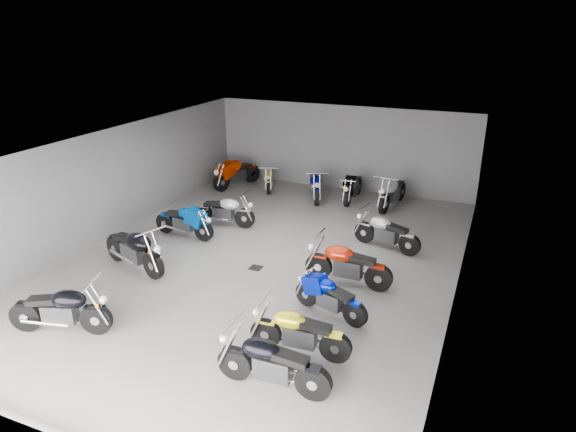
# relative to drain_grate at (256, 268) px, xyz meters

# --- Properties ---
(ground) EXTENTS (14.00, 14.00, 0.00)m
(ground) POSITION_rel_drain_grate_xyz_m (0.00, 0.50, -0.01)
(ground) COLOR gray
(ground) RESTS_ON ground
(wall_back) EXTENTS (10.00, 0.10, 3.20)m
(wall_back) POSITION_rel_drain_grate_xyz_m (0.00, 7.50, 1.59)
(wall_back) COLOR slate
(wall_back) RESTS_ON ground
(wall_left) EXTENTS (0.10, 14.00, 3.20)m
(wall_left) POSITION_rel_drain_grate_xyz_m (-5.00, 0.50, 1.59)
(wall_left) COLOR slate
(wall_left) RESTS_ON ground
(wall_right) EXTENTS (0.10, 14.00, 3.20)m
(wall_right) POSITION_rel_drain_grate_xyz_m (5.00, 0.50, 1.59)
(wall_right) COLOR slate
(wall_right) RESTS_ON ground
(ceiling) EXTENTS (10.00, 14.00, 0.04)m
(ceiling) POSITION_rel_drain_grate_xyz_m (0.00, 0.50, 3.21)
(ceiling) COLOR black
(ceiling) RESTS_ON wall_back
(drain_grate) EXTENTS (0.32, 0.32, 0.01)m
(drain_grate) POSITION_rel_drain_grate_xyz_m (0.00, 0.00, 0.00)
(drain_grate) COLOR black
(drain_grate) RESTS_ON ground
(motorcycle_left_a) EXTENTS (2.13, 0.83, 0.96)m
(motorcycle_left_a) POSITION_rel_drain_grate_xyz_m (-2.39, -4.22, 0.52)
(motorcycle_left_a) COLOR black
(motorcycle_left_a) RESTS_ON ground
(motorcycle_left_c) EXTENTS (2.30, 0.85, 1.04)m
(motorcycle_left_c) POSITION_rel_drain_grate_xyz_m (-2.87, -1.27, 0.56)
(motorcycle_left_c) COLOR black
(motorcycle_left_c) RESTS_ON ground
(motorcycle_left_e) EXTENTS (2.06, 0.44, 0.90)m
(motorcycle_left_e) POSITION_rel_drain_grate_xyz_m (-2.88, 1.07, 0.49)
(motorcycle_left_e) COLOR black
(motorcycle_left_e) RESTS_ON ground
(motorcycle_left_f) EXTENTS (2.08, 0.48, 0.91)m
(motorcycle_left_f) POSITION_rel_drain_grate_xyz_m (-2.24, 2.33, 0.49)
(motorcycle_left_f) COLOR black
(motorcycle_left_f) RESTS_ON ground
(motorcycle_right_a) EXTENTS (2.15, 0.43, 0.95)m
(motorcycle_right_a) POSITION_rel_drain_grate_xyz_m (2.35, -4.13, 0.51)
(motorcycle_right_a) COLOR black
(motorcycle_right_a) RESTS_ON ground
(motorcycle_right_b) EXTENTS (2.05, 0.43, 0.90)m
(motorcycle_right_b) POSITION_rel_drain_grate_xyz_m (2.42, -3.02, 0.49)
(motorcycle_right_b) COLOR black
(motorcycle_right_b) RESTS_ON ground
(motorcycle_right_c) EXTENTS (1.84, 0.70, 0.83)m
(motorcycle_right_c) POSITION_rel_drain_grate_xyz_m (2.51, -1.44, 0.45)
(motorcycle_right_c) COLOR black
(motorcycle_right_c) RESTS_ON ground
(motorcycle_right_d) EXTENTS (2.22, 0.44, 0.98)m
(motorcycle_right_d) POSITION_rel_drain_grate_xyz_m (2.46, 0.08, 0.53)
(motorcycle_right_d) COLOR black
(motorcycle_right_d) RESTS_ON ground
(motorcycle_right_f) EXTENTS (2.03, 0.70, 0.91)m
(motorcycle_right_f) POSITION_rel_drain_grate_xyz_m (2.86, 2.57, 0.49)
(motorcycle_right_f) COLOR black
(motorcycle_right_f) RESTS_ON ground
(motorcycle_back_a) EXTENTS (0.91, 2.25, 1.03)m
(motorcycle_back_a) POSITION_rel_drain_grate_xyz_m (-3.82, 6.07, 0.55)
(motorcycle_back_a) COLOR black
(motorcycle_back_a) RESTS_ON ground
(motorcycle_back_b) EXTENTS (0.83, 1.79, 0.83)m
(motorcycle_back_b) POSITION_rel_drain_grate_xyz_m (-2.51, 6.30, 0.45)
(motorcycle_back_b) COLOR black
(motorcycle_back_b) RESTS_ON ground
(motorcycle_back_c) EXTENTS (1.01, 2.01, 0.94)m
(motorcycle_back_c) POSITION_rel_drain_grate_xyz_m (-0.50, 5.93, 0.51)
(motorcycle_back_c) COLOR black
(motorcycle_back_c) RESTS_ON ground
(motorcycle_back_d) EXTENTS (0.42, 2.11, 0.93)m
(motorcycle_back_d) POSITION_rel_drain_grate_xyz_m (0.83, 6.25, 0.50)
(motorcycle_back_d) COLOR black
(motorcycle_back_d) RESTS_ON ground
(motorcycle_back_e) EXTENTS (0.55, 2.29, 1.01)m
(motorcycle_back_e) POSITION_rel_drain_grate_xyz_m (2.29, 6.11, 0.55)
(motorcycle_back_e) COLOR black
(motorcycle_back_e) RESTS_ON ground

